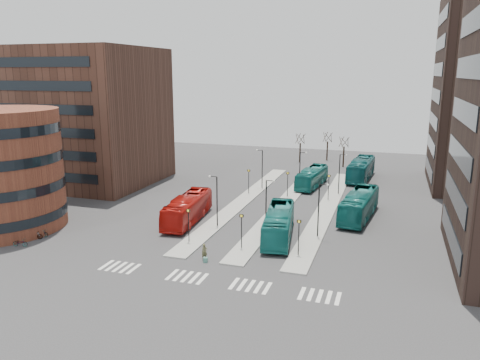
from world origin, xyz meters
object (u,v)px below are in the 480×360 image
(commuter_a, at_px, (167,223))
(bicycle_far, at_px, (42,233))
(commuter_b, at_px, (267,233))
(bicycle_near, at_px, (20,243))
(teal_bus_a, at_px, (279,223))
(teal_bus_c, at_px, (359,205))
(bicycle_mid, at_px, (36,235))
(commuter_c, at_px, (267,226))
(suitcase, at_px, (205,260))
(red_bus, at_px, (188,209))
(teal_bus_b, at_px, (312,177))
(traveller, at_px, (204,252))
(teal_bus_d, at_px, (361,169))

(commuter_a, distance_m, bicycle_far, 13.93)
(commuter_b, xyz_separation_m, bicycle_near, (-24.47, -10.08, -0.34))
(commuter_a, bearing_deg, teal_bus_a, 168.81)
(teal_bus_c, bearing_deg, bicycle_mid, -143.22)
(bicycle_far, bearing_deg, commuter_c, -71.62)
(suitcase, distance_m, commuter_c, 10.62)
(teal_bus_c, xyz_separation_m, commuter_b, (-8.94, -11.43, -0.96))
(red_bus, height_order, bicycle_mid, red_bus)
(commuter_b, height_order, commuter_c, commuter_c)
(commuter_c, bearing_deg, teal_bus_b, -178.92)
(teal_bus_a, xyz_separation_m, teal_bus_b, (-0.54, 25.13, -0.12))
(traveller, xyz_separation_m, commuter_a, (-7.76, 7.14, -0.05))
(commuter_c, bearing_deg, suitcase, -15.84)
(bicycle_far, bearing_deg, red_bus, -54.92)
(commuter_c, relative_size, bicycle_far, 1.14)
(teal_bus_b, bearing_deg, bicycle_mid, -120.23)
(teal_bus_d, distance_m, bicycle_far, 52.12)
(traveller, height_order, commuter_c, commuter_c)
(bicycle_near, bearing_deg, commuter_a, -63.77)
(red_bus, distance_m, teal_bus_a, 12.25)
(teal_bus_c, xyz_separation_m, bicycle_mid, (-33.42, -19.23, -1.26))
(teal_bus_d, relative_size, commuter_b, 8.51)
(commuter_a, height_order, bicycle_mid, commuter_a)
(bicycle_near, bearing_deg, suitcase, -96.58)
(red_bus, height_order, teal_bus_c, teal_bus_c)
(teal_bus_d, bearing_deg, red_bus, -116.38)
(suitcase, bearing_deg, traveller, 111.95)
(suitcase, height_order, traveller, traveller)
(teal_bus_c, height_order, commuter_a, teal_bus_c)
(teal_bus_b, distance_m, bicycle_mid, 42.23)
(commuter_c, distance_m, bicycle_near, 26.78)
(commuter_a, height_order, bicycle_near, commuter_a)
(teal_bus_a, height_order, bicycle_mid, teal_bus_a)
(commuter_b, bearing_deg, suitcase, 142.89)
(suitcase, height_order, bicycle_far, bicycle_far)
(commuter_b, distance_m, bicycle_far, 25.41)
(teal_bus_a, height_order, commuter_a, teal_bus_a)
(suitcase, bearing_deg, teal_bus_d, 66.62)
(suitcase, bearing_deg, commuter_b, 54.56)
(red_bus, relative_size, teal_bus_c, 0.96)
(commuter_b, relative_size, commuter_c, 0.84)
(teal_bus_a, bearing_deg, bicycle_near, -165.07)
(traveller, bearing_deg, suitcase, -102.87)
(red_bus, height_order, commuter_b, red_bus)
(teal_bus_b, relative_size, commuter_a, 7.15)
(commuter_b, bearing_deg, bicycle_far, 96.07)
(red_bus, xyz_separation_m, teal_bus_a, (12.06, -2.17, 0.01))
(teal_bus_c, height_order, teal_bus_d, teal_bus_d)
(teal_bus_c, bearing_deg, commuter_a, -144.34)
(teal_bus_b, bearing_deg, commuter_a, -109.61)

